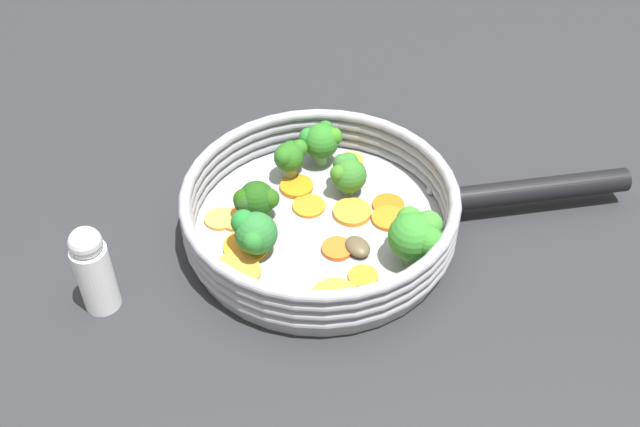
% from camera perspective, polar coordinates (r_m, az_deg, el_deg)
% --- Properties ---
extents(ground_plane, '(4.00, 4.00, 0.00)m').
position_cam_1_polar(ground_plane, '(0.76, 0.00, -1.55)').
color(ground_plane, '#242528').
extents(skillet, '(0.26, 0.26, 0.01)m').
position_cam_1_polar(skillet, '(0.76, 0.00, -1.19)').
color(skillet, '#939699').
rests_on(skillet, ground_plane).
extents(skillet_rim_wall, '(0.27, 0.27, 0.05)m').
position_cam_1_polar(skillet_rim_wall, '(0.74, 0.00, 0.48)').
color(skillet_rim_wall, '#90909A').
rests_on(skillet_rim_wall, skillet).
extents(skillet_handle, '(0.07, 0.19, 0.02)m').
position_cam_1_polar(skillet_handle, '(0.80, 16.23, 1.75)').
color(skillet_handle, black).
rests_on(skillet_handle, skillet).
extents(skillet_rivet_left, '(0.01, 0.01, 0.01)m').
position_cam_1_polar(skillet_rivet_left, '(0.76, 9.48, -0.83)').
color(skillet_rivet_left, '#95949A').
rests_on(skillet_rivet_left, skillet).
extents(skillet_rivet_right, '(0.01, 0.01, 0.01)m').
position_cam_1_polar(skillet_rivet_right, '(0.79, 8.42, 1.73)').
color(skillet_rivet_right, '#949B97').
rests_on(skillet_rivet_right, skillet).
extents(carrot_slice_0, '(0.05, 0.05, 0.00)m').
position_cam_1_polar(carrot_slice_0, '(0.77, 5.23, 0.64)').
color(carrot_slice_0, '#DC5F13').
rests_on(carrot_slice_0, skillet).
extents(carrot_slice_1, '(0.04, 0.04, 0.00)m').
position_cam_1_polar(carrot_slice_1, '(0.76, 5.25, -0.37)').
color(carrot_slice_1, orange).
rests_on(carrot_slice_1, skillet).
extents(carrot_slice_2, '(0.06, 0.06, 0.00)m').
position_cam_1_polar(carrot_slice_2, '(0.73, -5.61, -2.56)').
color(carrot_slice_2, orange).
rests_on(carrot_slice_2, skillet).
extents(carrot_slice_3, '(0.04, 0.04, 0.00)m').
position_cam_1_polar(carrot_slice_3, '(0.76, -6.42, -0.43)').
color(carrot_slice_3, orange).
rests_on(carrot_slice_3, skillet).
extents(carrot_slice_4, '(0.04, 0.04, 0.01)m').
position_cam_1_polar(carrot_slice_4, '(0.73, 1.67, -2.59)').
color(carrot_slice_4, '#D85F1D').
rests_on(carrot_slice_4, skillet).
extents(carrot_slice_5, '(0.04, 0.04, 0.00)m').
position_cam_1_polar(carrot_slice_5, '(0.82, 2.31, 4.03)').
color(carrot_slice_5, orange).
rests_on(carrot_slice_5, skillet).
extents(carrot_slice_6, '(0.05, 0.05, 0.01)m').
position_cam_1_polar(carrot_slice_6, '(0.76, 2.48, 0.08)').
color(carrot_slice_6, orange).
rests_on(carrot_slice_6, skillet).
extents(carrot_slice_7, '(0.03, 0.03, 0.00)m').
position_cam_1_polar(carrot_slice_7, '(0.70, 3.31, -4.82)').
color(carrot_slice_7, orange).
rests_on(carrot_slice_7, skillet).
extents(carrot_slice_8, '(0.07, 0.07, 0.00)m').
position_cam_1_polar(carrot_slice_8, '(0.68, 1.20, -6.51)').
color(carrot_slice_8, orange).
rests_on(carrot_slice_8, skillet).
extents(carrot_slice_9, '(0.03, 0.03, 0.00)m').
position_cam_1_polar(carrot_slice_9, '(0.76, -7.62, -0.43)').
color(carrot_slice_9, '#F19842').
rests_on(carrot_slice_9, skillet).
extents(carrot_slice_10, '(0.04, 0.04, 0.01)m').
position_cam_1_polar(carrot_slice_10, '(0.79, -1.92, 2.02)').
color(carrot_slice_10, orange).
rests_on(carrot_slice_10, skillet).
extents(carrot_slice_11, '(0.05, 0.05, 0.01)m').
position_cam_1_polar(carrot_slice_11, '(0.71, -6.47, -4.44)').
color(carrot_slice_11, orange).
rests_on(carrot_slice_11, skillet).
extents(carrot_slice_12, '(0.05, 0.05, 0.00)m').
position_cam_1_polar(carrot_slice_12, '(0.77, -0.58, 0.65)').
color(carrot_slice_12, orange).
rests_on(carrot_slice_12, skillet).
extents(broccoli_floret_0, '(0.04, 0.04, 0.05)m').
position_cam_1_polar(broccoli_floret_0, '(0.81, 0.07, 5.61)').
color(broccoli_floret_0, '#6CA25A').
rests_on(broccoli_floret_0, skillet).
extents(broccoli_floret_1, '(0.05, 0.04, 0.05)m').
position_cam_1_polar(broccoli_floret_1, '(0.71, -5.06, -1.46)').
color(broccoli_floret_1, '#76A655').
rests_on(broccoli_floret_1, skillet).
extents(broccoli_floret_2, '(0.04, 0.04, 0.04)m').
position_cam_1_polar(broccoli_floret_2, '(0.77, 2.12, 3.13)').
color(broccoli_floret_2, '#7FB065').
rests_on(broccoli_floret_2, skillet).
extents(broccoli_floret_3, '(0.06, 0.05, 0.06)m').
position_cam_1_polar(broccoli_floret_3, '(0.70, 7.34, -1.59)').
color(broccoli_floret_3, '#74A55F').
rests_on(broccoli_floret_3, skillet).
extents(broccoli_floret_4, '(0.04, 0.05, 0.04)m').
position_cam_1_polar(broccoli_floret_4, '(0.75, -4.98, 1.05)').
color(broccoli_floret_4, olive).
rests_on(broccoli_floret_4, skillet).
extents(broccoli_floret_5, '(0.03, 0.04, 0.04)m').
position_cam_1_polar(broccoli_floret_5, '(0.79, -2.20, 4.40)').
color(broccoli_floret_5, '#61854A').
rests_on(broccoli_floret_5, skillet).
extents(mushroom_piece_0, '(0.03, 0.03, 0.01)m').
position_cam_1_polar(mushroom_piece_0, '(0.72, 2.89, -2.54)').
color(mushroom_piece_0, brown).
rests_on(mushroom_piece_0, skillet).
extents(salt_shaker, '(0.03, 0.03, 0.10)m').
position_cam_1_polar(salt_shaker, '(0.69, -16.91, -3.99)').
color(salt_shaker, white).
rests_on(salt_shaker, ground_plane).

